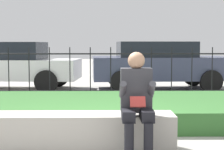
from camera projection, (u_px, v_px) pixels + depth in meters
ground_plane at (95, 150)px, 4.86m from camera, size 60.00×60.00×0.00m
stone_bench at (69, 134)px, 4.83m from camera, size 2.72×0.51×0.48m
person_seated_reader at (137, 100)px, 4.52m from camera, size 0.42×0.73×1.28m
grass_berm at (99, 110)px, 6.88m from camera, size 8.80×2.70×0.35m
iron_fence at (101, 73)px, 8.92m from camera, size 6.80×0.03×1.30m
car_parked_left at (10, 64)px, 11.35m from camera, size 4.19×2.13×1.44m
car_parked_center at (159, 64)px, 11.37m from camera, size 4.20×2.16×1.45m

